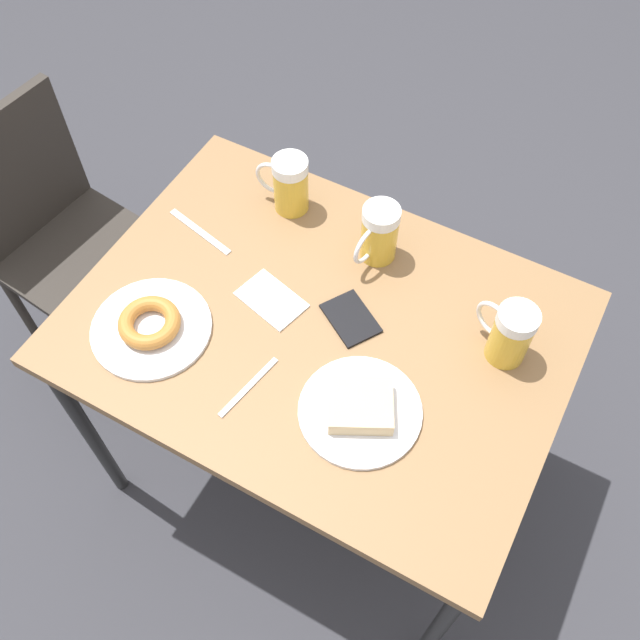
# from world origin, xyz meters

# --- Properties ---
(ground_plane) EXTENTS (8.00, 8.00, 0.00)m
(ground_plane) POSITION_xyz_m (0.00, 0.00, 0.00)
(ground_plane) COLOR #333338
(table) EXTENTS (0.78, 1.06, 0.77)m
(table) POSITION_xyz_m (0.00, 0.00, 0.71)
(table) COLOR olive
(table) RESTS_ON ground_plane
(chair) EXTENTS (0.44, 0.44, 0.87)m
(chair) POSITION_xyz_m (0.07, 0.90, 0.53)
(chair) COLOR #2D2823
(chair) RESTS_ON ground_plane
(plate_with_cake) EXTENTS (0.25, 0.25, 0.05)m
(plate_with_cake) POSITION_xyz_m (-0.14, -0.17, 0.79)
(plate_with_cake) COLOR silver
(plate_with_cake) RESTS_ON table
(plate_with_donut) EXTENTS (0.26, 0.26, 0.04)m
(plate_with_donut) POSITION_xyz_m (-0.18, 0.31, 0.79)
(plate_with_donut) COLOR silver
(plate_with_donut) RESTS_ON table
(beer_mug_left) EXTENTS (0.08, 0.13, 0.15)m
(beer_mug_left) POSITION_xyz_m (0.13, -0.37, 0.85)
(beer_mug_left) COLOR gold
(beer_mug_left) RESTS_ON table
(beer_mug_center) EXTENTS (0.13, 0.08, 0.15)m
(beer_mug_center) POSITION_xyz_m (0.23, -0.02, 0.85)
(beer_mug_center) COLOR gold
(beer_mug_center) RESTS_ON table
(beer_mug_right) EXTENTS (0.08, 0.14, 0.15)m
(beer_mug_right) POSITION_xyz_m (0.27, 0.23, 0.85)
(beer_mug_right) COLOR gold
(beer_mug_right) RESTS_ON table
(napkin_folded) EXTENTS (0.13, 0.17, 0.00)m
(napkin_folded) POSITION_xyz_m (0.01, 0.13, 0.78)
(napkin_folded) COLOR white
(napkin_folded) RESTS_ON table
(fork) EXTENTS (0.17, 0.04, 0.00)m
(fork) POSITION_xyz_m (-0.20, 0.05, 0.78)
(fork) COLOR silver
(fork) RESTS_ON table
(knife) EXTENTS (0.06, 0.19, 0.00)m
(knife) POSITION_xyz_m (0.09, 0.38, 0.78)
(knife) COLOR silver
(knife) RESTS_ON table
(passport_near_edge) EXTENTS (0.14, 0.15, 0.01)m
(passport_near_edge) POSITION_xyz_m (0.05, -0.05, 0.78)
(passport_near_edge) COLOR black
(passport_near_edge) RESTS_ON table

